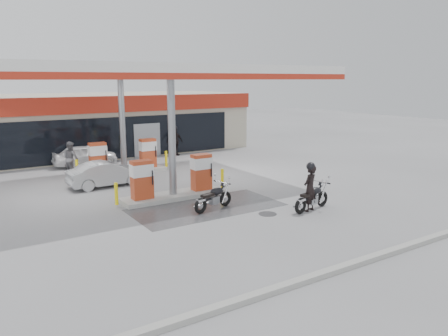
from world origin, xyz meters
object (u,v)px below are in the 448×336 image
object	(u,v)px
pump_island_near	(173,182)
biker_main	(310,188)
parked_car_right	(165,144)
attendant	(71,158)
hatchback_silver	(107,174)
biker_walking	(175,142)
pump_island_far	(124,160)
parked_motorcycle	(214,198)
sedan_white	(85,155)
main_motorcycle	(312,198)

from	to	relation	value
pump_island_near	biker_main	xyz separation A→B (m)	(3.61, -4.54, 0.20)
pump_island_near	parked_car_right	distance (m)	12.43
attendant	hatchback_silver	xyz separation A→B (m)	(0.82, -3.40, -0.31)
hatchback_silver	biker_walking	distance (m)	8.79
pump_island_far	attendant	distance (m)	2.74
biker_main	pump_island_far	bearing A→B (deg)	-89.72
parked_motorcycle	biker_main	bearing A→B (deg)	-50.05
parked_car_right	biker_walking	size ratio (longest dim) A/B	2.04
hatchback_silver	biker_walking	size ratio (longest dim) A/B	1.92
biker_walking	attendant	bearing A→B (deg)	-165.76
attendant	sedan_white	bearing A→B (deg)	-50.41
main_motorcycle	sedan_white	size ratio (longest dim) A/B	0.57
hatchback_silver	biker_walking	world-z (taller)	biker_walking
pump_island_near	attendant	bearing A→B (deg)	109.94
pump_island_far	attendant	world-z (taller)	attendant
pump_island_far	parked_car_right	distance (m)	7.34
main_motorcycle	biker_walking	bearing A→B (deg)	74.60
main_motorcycle	hatchback_silver	distance (m)	9.80
biker_main	parked_motorcycle	xyz separation A→B (m)	(-3.02, 2.15, -0.45)
biker_main	sedan_white	bearing A→B (deg)	-89.27
attendant	biker_walking	world-z (taller)	biker_walking
biker_main	biker_walking	size ratio (longest dim) A/B	0.96
sedan_white	parked_motorcycle	bearing A→B (deg)	-169.78
pump_island_far	hatchback_silver	size ratio (longest dim) A/B	1.41
sedan_white	parked_car_right	distance (m)	6.57
main_motorcycle	sedan_white	bearing A→B (deg)	98.81
parked_motorcycle	sedan_white	distance (m)	11.74
biker_main	parked_car_right	bearing A→B (deg)	-113.50
hatchback_silver	biker_walking	bearing A→B (deg)	-50.00
main_motorcycle	parked_car_right	world-z (taller)	parked_car_right
pump_island_near	parked_motorcycle	world-z (taller)	pump_island_near
pump_island_near	parked_car_right	world-z (taller)	pump_island_near
biker_main	sedan_white	size ratio (longest dim) A/B	0.50
hatchback_silver	attendant	bearing A→B (deg)	11.51
pump_island_near	parked_motorcycle	bearing A→B (deg)	-76.14
parked_motorcycle	biker_walking	xyz separation A→B (m)	(4.21, 11.89, 0.49)
main_motorcycle	parked_car_right	bearing A→B (deg)	74.49
pump_island_far	attendant	bearing A→B (deg)	158.50
attendant	parked_car_right	world-z (taller)	attendant
main_motorcycle	attendant	size ratio (longest dim) A/B	1.14
pump_island_far	sedan_white	distance (m)	3.42
biker_main	biker_walking	distance (m)	14.09
biker_main	parked_car_right	xyz separation A→B (m)	(1.36, 15.94, -0.37)
biker_main	hatchback_silver	world-z (taller)	biker_main
parked_car_right	main_motorcycle	bearing A→B (deg)	-171.43
biker_main	pump_island_near	bearing A→B (deg)	-70.16
pump_island_near	parked_motorcycle	xyz separation A→B (m)	(0.59, -2.40, -0.25)
biker_walking	parked_car_right	bearing A→B (deg)	80.48
hatchback_silver	parked_car_right	xyz separation A→B (m)	(6.68, 7.80, -0.06)
pump_island_near	hatchback_silver	distance (m)	3.99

